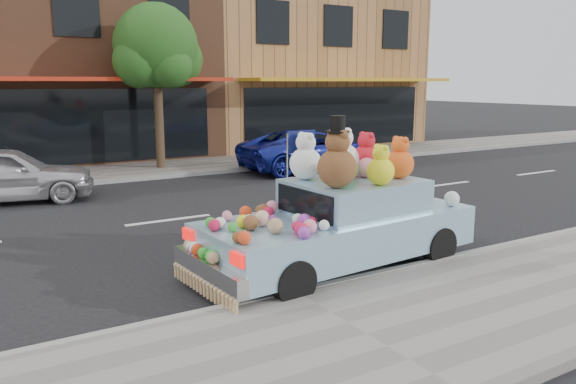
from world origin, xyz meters
TOP-DOWN VIEW (x-y plane):
  - ground at (0.00, 0.00)m, footprint 120.00×120.00m
  - near_sidewalk at (0.00, -6.50)m, footprint 60.00×3.00m
  - far_sidewalk at (0.00, 6.50)m, footprint 60.00×3.00m
  - near_kerb at (0.00, -5.00)m, footprint 60.00×0.12m
  - far_kerb at (0.00, 5.00)m, footprint 60.00×0.12m
  - storefront_mid at (0.00, 11.97)m, footprint 10.00×9.80m
  - storefront_right at (10.00, 11.97)m, footprint 10.00×9.80m
  - street_tree at (2.03, 6.55)m, footprint 3.00×2.70m
  - car_silver at (-2.71, 3.69)m, footprint 4.20×2.35m
  - car_blue at (6.22, 4.11)m, footprint 4.75×2.21m
  - art_car at (1.28, -4.25)m, footprint 4.60×2.07m

SIDE VIEW (x-z plane):
  - ground at x=0.00m, z-range 0.00..0.00m
  - near_sidewalk at x=0.00m, z-range 0.00..0.12m
  - far_sidewalk at x=0.00m, z-range 0.00..0.12m
  - near_kerb at x=0.00m, z-range 0.00..0.13m
  - far_kerb at x=0.00m, z-range 0.00..0.13m
  - car_blue at x=6.22m, z-range 0.00..1.32m
  - car_silver at x=-2.71m, z-range 0.00..1.35m
  - art_car at x=1.28m, z-range -0.38..1.99m
  - storefront_mid at x=0.00m, z-range -0.01..7.29m
  - storefront_right at x=10.00m, z-range -0.01..7.29m
  - street_tree at x=2.03m, z-range 1.08..6.30m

